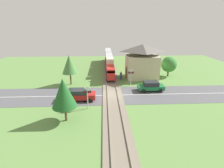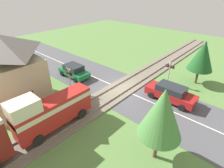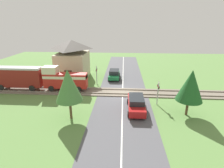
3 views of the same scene
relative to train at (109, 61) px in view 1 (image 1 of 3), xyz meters
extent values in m
plane|color=#5B8442|center=(0.00, -14.68, -1.88)|extent=(60.00, 60.00, 0.00)
cube|color=#515156|center=(0.00, -14.68, -1.87)|extent=(48.00, 6.40, 0.02)
cube|color=silver|center=(0.00, -14.68, -1.86)|extent=(48.00, 0.12, 0.00)
cube|color=#756B5B|center=(0.00, -14.68, -1.82)|extent=(2.80, 48.00, 0.12)
cube|color=slate|center=(-0.72, -14.68, -1.70)|extent=(0.10, 48.00, 0.12)
cube|color=slate|center=(0.72, -14.68, -1.70)|extent=(0.10, 48.00, 0.12)
cube|color=red|center=(0.00, -7.14, -0.31)|extent=(1.35, 5.64, 1.90)
cube|color=beige|center=(0.00, -7.14, 0.21)|extent=(1.37, 5.64, 0.36)
cube|color=beige|center=(0.00, -5.23, 1.09)|extent=(1.35, 1.80, 0.90)
cylinder|color=black|center=(-0.72, -8.95, -1.26)|extent=(0.14, 0.76, 0.76)
cylinder|color=black|center=(0.72, -8.95, -1.26)|extent=(0.14, 0.76, 0.76)
cylinder|color=black|center=(-0.72, -5.34, -1.26)|extent=(0.14, 0.76, 0.76)
cylinder|color=black|center=(0.72, -5.34, -1.26)|extent=(0.14, 0.76, 0.76)
cube|color=maroon|center=(0.00, -0.63, -0.06)|extent=(1.35, 6.59, 2.40)
cube|color=#BCBCC1|center=(0.00, -0.63, 1.26)|extent=(1.41, 6.59, 0.24)
cylinder|color=black|center=(-0.72, -2.74, -1.26)|extent=(0.14, 0.76, 0.76)
cylinder|color=black|center=(0.72, -2.74, -1.26)|extent=(0.14, 0.76, 0.76)
cylinder|color=black|center=(-0.72, 1.48, -1.26)|extent=(0.14, 0.76, 0.76)
cylinder|color=black|center=(0.72, 1.48, -1.26)|extent=(0.14, 0.76, 0.76)
cube|color=maroon|center=(0.00, 6.36, -0.06)|extent=(1.35, 6.59, 2.40)
cube|color=#BCBCC1|center=(0.00, 6.36, 1.26)|extent=(1.41, 6.59, 0.24)
cylinder|color=black|center=(-0.72, 4.25, -1.26)|extent=(0.14, 0.76, 0.76)
cylinder|color=black|center=(0.72, 4.25, -1.26)|extent=(0.14, 0.76, 0.76)
cylinder|color=black|center=(-0.72, 8.47, -1.26)|extent=(0.14, 0.76, 0.76)
cylinder|color=black|center=(0.72, 8.47, -1.26)|extent=(0.14, 0.76, 0.76)
cube|color=#A81919|center=(-4.62, -16.12, -1.24)|extent=(4.51, 1.65, 0.69)
cube|color=#23282D|center=(-4.62, -16.12, -0.62)|extent=(2.48, 1.52, 0.55)
cylinder|color=black|center=(-3.16, -15.29, -1.58)|extent=(0.60, 0.18, 0.60)
cylinder|color=black|center=(-3.16, -16.94, -1.58)|extent=(0.60, 0.18, 0.60)
cylinder|color=black|center=(-6.09, -15.29, -1.58)|extent=(0.60, 0.18, 0.60)
cylinder|color=black|center=(-6.09, -16.94, -1.58)|extent=(0.60, 0.18, 0.60)
cube|color=#197038|center=(5.87, -13.24, -1.31)|extent=(3.90, 1.66, 0.56)
cube|color=#23282D|center=(5.87, -13.24, -0.71)|extent=(2.15, 1.53, 0.62)
cylinder|color=black|center=(4.61, -14.07, -1.58)|extent=(0.60, 0.18, 0.60)
cylinder|color=black|center=(4.61, -12.41, -1.58)|extent=(0.60, 0.18, 0.60)
cylinder|color=black|center=(7.14, -14.07, -1.58)|extent=(0.60, 0.18, 0.60)
cylinder|color=black|center=(7.14, -12.41, -1.58)|extent=(0.60, 0.18, 0.60)
cylinder|color=#B7B7B7|center=(-3.17, -18.58, -0.55)|extent=(0.12, 0.12, 2.68)
cube|color=black|center=(-3.17, -18.58, 0.31)|extent=(0.90, 0.08, 0.28)
sphere|color=red|center=(-3.44, -18.58, 0.31)|extent=(0.18, 0.18, 0.18)
sphere|color=red|center=(-2.90, -18.58, 0.31)|extent=(0.18, 0.18, 0.18)
cube|color=silver|center=(-3.17, -18.58, 0.54)|extent=(0.72, 0.04, 0.72)
cube|color=silver|center=(-3.17, -18.58, 0.54)|extent=(0.72, 0.04, 0.72)
cylinder|color=#B7B7B7|center=(3.17, -10.78, -0.55)|extent=(0.12, 0.12, 2.68)
cube|color=black|center=(3.17, -10.78, 0.31)|extent=(0.90, 0.08, 0.28)
sphere|color=red|center=(3.44, -10.78, 0.31)|extent=(0.18, 0.18, 0.18)
sphere|color=red|center=(2.90, -10.78, 0.31)|extent=(0.18, 0.18, 0.18)
cube|color=silver|center=(3.17, -10.78, 0.54)|extent=(0.72, 0.04, 0.72)
cube|color=silver|center=(3.17, -10.78, 0.54)|extent=(0.72, 0.04, 0.72)
cube|color=#C6B793|center=(5.80, -6.57, 0.21)|extent=(5.62, 4.45, 4.19)
pyramid|color=#5B5651|center=(5.80, -6.57, 3.63)|extent=(6.07, 4.81, 1.32)
cube|color=#472D1E|center=(2.97, -6.57, -0.83)|extent=(0.06, 1.10, 2.10)
cylinder|color=#2D4C8E|center=(1.89, -7.66, -1.24)|extent=(0.38, 0.38, 1.28)
sphere|color=beige|center=(1.89, -7.66, -0.49)|extent=(0.23, 0.23, 0.23)
cylinder|color=brown|center=(11.11, -5.97, -1.34)|extent=(0.28, 0.28, 1.08)
sphere|color=#387A33|center=(11.11, -5.97, 0.43)|extent=(2.90, 2.90, 2.90)
cylinder|color=brown|center=(-6.71, -9.71, -0.91)|extent=(0.24, 0.24, 1.94)
cone|color=#477F3D|center=(-6.71, -9.71, 1.56)|extent=(2.50, 2.50, 3.00)
cylinder|color=brown|center=(-5.27, -21.14, -1.07)|extent=(0.24, 0.24, 1.63)
cone|color=#1E5623|center=(-5.27, -21.14, 1.28)|extent=(2.56, 2.56, 3.07)
camera|label=1|loc=(-1.19, -37.61, 8.08)|focal=28.00mm
camera|label=2|loc=(-9.57, -2.49, 7.44)|focal=28.00mm
camera|label=3|loc=(-21.31, -14.65, 7.14)|focal=28.00mm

